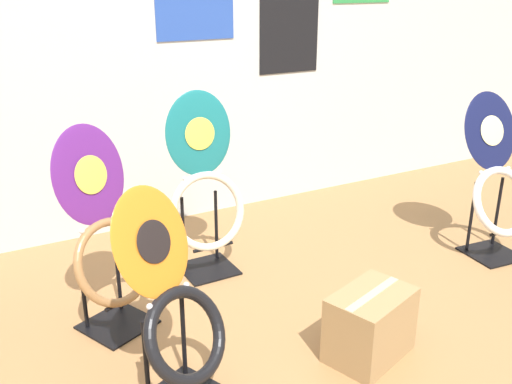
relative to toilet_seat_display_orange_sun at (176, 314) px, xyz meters
name	(u,v)px	position (x,y,z in m)	size (l,w,h in m)	color
wall_back	(169,12)	(0.65, 1.66, 0.93)	(8.00, 0.07, 2.60)	silver
toilet_seat_display_orange_sun	(176,314)	(0.00, 0.00, 0.00)	(0.46, 0.45, 0.82)	black
toilet_seat_display_teal_sax	(205,189)	(0.51, 0.88, 0.10)	(0.42, 0.28, 0.97)	black
toilet_seat_display_purple_note	(107,240)	(-0.08, 0.60, 0.06)	(0.45, 0.39, 0.93)	black
toilet_seat_display_navy_moon	(497,182)	(2.02, 0.29, 0.06)	(0.42, 0.40, 0.91)	black
storage_box	(370,325)	(0.79, -0.13, -0.22)	(0.41, 0.34, 0.30)	#A37F51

